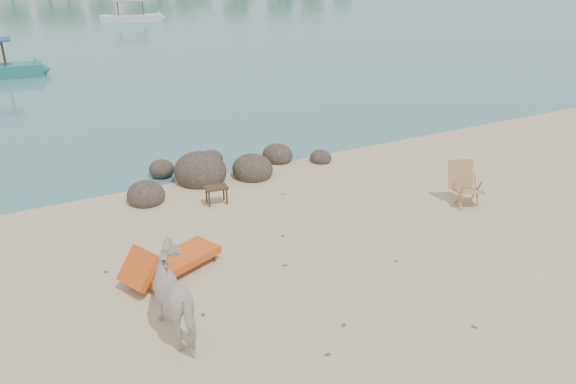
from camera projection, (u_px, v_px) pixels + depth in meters
name	position (u px, v px, depth m)	size (l,w,h in m)	color
boulders	(217.00, 171.00, 15.63)	(6.19, 2.78, 1.07)	#332922
cow	(181.00, 296.00, 9.15)	(0.76, 1.67, 1.41)	silver
side_table	(217.00, 196.00, 14.00)	(0.56, 0.36, 0.45)	#352415
lounge_chair	(176.00, 257.00, 11.04)	(2.21, 0.77, 0.66)	#CA4E17
deck_chair	(469.00, 186.00, 13.83)	(0.68, 0.75, 1.07)	tan
boat_mid	(130.00, 4.00, 48.77)	(5.88, 1.32, 2.87)	silver
dead_leaves	(273.00, 298.00, 10.33)	(5.45, 7.39, 0.00)	brown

